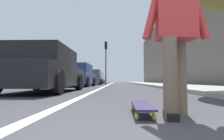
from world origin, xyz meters
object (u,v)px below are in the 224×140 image
parked_car_mid (78,76)px  parked_car_far (92,78)px  skateboard (142,106)px  parked_car_end (97,78)px  traffic_light (106,55)px  parked_car_near (45,71)px  skater_person (175,29)px

parked_car_mid → parked_car_far: bearing=-0.3°
skateboard → parked_car_far: parked_car_far is taller
parked_car_far → parked_car_end: (5.82, 0.14, -0.01)m
skateboard → parked_car_end: (22.45, 3.00, 0.60)m
parked_car_mid → parked_car_end: bearing=0.5°
parked_car_mid → traffic_light: traffic_light is taller
skateboard → parked_car_far: size_ratio=0.19×
parked_car_far → parked_car_near: bearing=-179.5°
parked_car_mid → parked_car_end: parked_car_mid is taller
skateboard → skater_person: (-0.15, -0.35, 0.84)m
parked_car_near → parked_car_mid: size_ratio=1.05×
parked_car_end → skater_person: bearing=-171.6°
parked_car_end → traffic_light: 5.36m
traffic_light → parked_car_end: bearing=18.1°
skater_person → parked_car_near: (4.26, 3.10, -0.21)m
skater_person → parked_car_mid: skater_person is taller
parked_car_near → parked_car_mid: parked_car_near is taller
parked_car_mid → parked_car_far: (6.53, -0.04, -0.01)m
parked_car_end → parked_car_near: bearing=-179.2°
parked_car_near → parked_car_far: (12.52, 0.11, -0.02)m
parked_car_near → parked_car_end: (18.34, 0.24, -0.03)m
skater_person → parked_car_end: size_ratio=0.39×
parked_car_mid → parked_car_end: size_ratio=0.99×
skateboard → traffic_light: traffic_light is taller
skateboard → parked_car_mid: (10.10, 2.89, 0.62)m
skateboard → parked_car_far: bearing=9.8°
skateboard → parked_car_near: bearing=33.8°
skater_person → traffic_light: (18.10, 1.87, 2.27)m
skater_person → parked_car_end: skater_person is taller
skateboard → parked_car_mid: bearing=16.0°
skater_person → parked_car_far: (16.78, 3.20, -0.23)m
parked_car_near → parked_car_end: parked_car_near is taller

